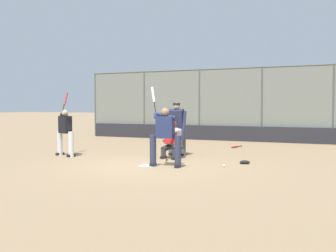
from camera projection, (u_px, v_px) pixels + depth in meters
name	position (u px, v px, depth m)	size (l,w,h in m)	color
ground_plane	(148.00, 166.00, 10.77)	(160.00, 160.00, 0.00)	#9E7F5B
home_plate_marker	(148.00, 165.00, 10.77)	(0.43, 0.43, 0.01)	white
backstop_fence	(230.00, 102.00, 18.64)	(15.24, 0.08, 3.46)	#515651
padding_wall	(229.00, 133.00, 18.62)	(14.85, 0.18, 0.70)	#28282D
bleachers_beyond	(287.00, 126.00, 20.40)	(10.61, 3.05, 1.80)	slate
batter_at_plate	(165.00, 135.00, 10.54)	(1.06, 0.60, 2.18)	#2D334C
catcher_behind_plate	(172.00, 139.00, 12.24)	(0.64, 0.78, 1.19)	#333333
umpire_home	(177.00, 127.00, 12.97)	(0.71, 0.44, 1.75)	#4C4C51
batter_on_deck	(65.00, 131.00, 12.86)	(0.84, 0.89, 2.11)	silver
spare_bat_near_backstop	(236.00, 147.00, 15.48)	(0.26, 0.80, 0.07)	black
fielding_glove_on_dirt	(245.00, 162.00, 11.10)	(0.29, 0.22, 0.10)	black
baseball_loose	(224.00, 166.00, 10.53)	(0.07, 0.07, 0.07)	white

